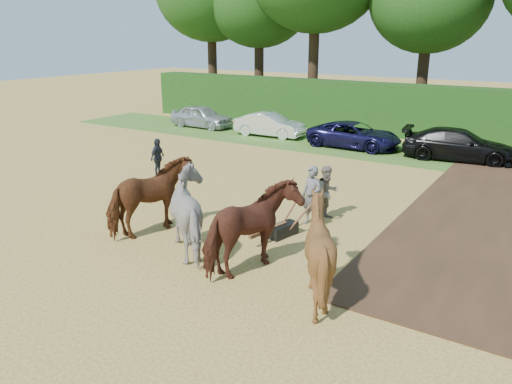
% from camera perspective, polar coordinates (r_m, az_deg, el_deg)
% --- Properties ---
extents(ground, '(120.00, 120.00, 0.00)m').
position_cam_1_polar(ground, '(12.58, 12.69, -9.94)').
color(ground, gold).
rests_on(ground, ground).
extents(earth_strip, '(4.50, 17.00, 0.05)m').
position_cam_1_polar(earth_strip, '(18.64, 24.59, -1.88)').
color(earth_strip, '#472D1C').
rests_on(earth_strip, ground).
extents(grass_verge, '(50.00, 5.00, 0.03)m').
position_cam_1_polar(grass_verge, '(25.53, 23.72, 3.14)').
color(grass_verge, '#38601E').
rests_on(grass_verge, ground).
extents(hedgerow, '(46.00, 1.60, 3.00)m').
position_cam_1_polar(hedgerow, '(29.65, 25.56, 7.67)').
color(hedgerow, '#14380F').
rests_on(hedgerow, ground).
extents(spectator_near, '(1.01, 1.08, 1.77)m').
position_cam_1_polar(spectator_near, '(16.12, 8.11, -0.08)').
color(spectator_near, tan).
rests_on(spectator_near, ground).
extents(spectator_far, '(0.57, 1.00, 1.61)m').
position_cam_1_polar(spectator_far, '(21.30, -11.18, 3.88)').
color(spectator_far, '#21252D').
rests_on(spectator_far, ground).
extents(plough_team, '(7.79, 5.43, 2.27)m').
position_cam_1_polar(plough_team, '(12.97, -3.39, -3.21)').
color(plough_team, brown).
rests_on(plough_team, ground).
extents(parked_cars, '(36.16, 3.41, 1.49)m').
position_cam_1_polar(parked_cars, '(25.40, 25.17, 4.52)').
color(parked_cars, '#B8BABF').
rests_on(parked_cars, ground).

